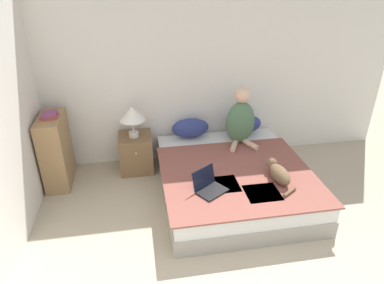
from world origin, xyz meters
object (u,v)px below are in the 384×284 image
(bed, at_px, (232,179))
(book_stack_top, at_px, (49,115))
(bookshelf, at_px, (56,151))
(nightstand, at_px, (136,153))
(pillow_near, at_px, (190,128))
(pillow_far, at_px, (243,124))
(cat_tabby, at_px, (279,173))
(table_lamp, at_px, (132,115))
(laptop_open, at_px, (209,186))
(person_sitting, at_px, (241,119))

(bed, relative_size, book_stack_top, 9.05)
(bookshelf, height_order, book_stack_top, book_stack_top)
(bed, distance_m, nightstand, 1.37)
(pillow_near, xyz_separation_m, pillow_far, (0.75, 0.00, 0.00))
(pillow_near, xyz_separation_m, nightstand, (-0.76, -0.08, -0.27))
(cat_tabby, relative_size, bookshelf, 0.63)
(pillow_near, height_order, nightstand, pillow_near)
(pillow_near, bearing_deg, bookshelf, -172.64)
(bed, distance_m, pillow_far, 0.98)
(cat_tabby, bearing_deg, table_lamp, 50.15)
(bookshelf, bearing_deg, laptop_open, -31.68)
(table_lamp, xyz_separation_m, bookshelf, (-0.97, -0.13, -0.36))
(pillow_far, height_order, laptop_open, pillow_far)
(cat_tabby, height_order, book_stack_top, book_stack_top)
(nightstand, height_order, book_stack_top, book_stack_top)
(cat_tabby, height_order, nightstand, cat_tabby)
(bed, bearing_deg, pillow_near, 114.29)
(cat_tabby, xyz_separation_m, table_lamp, (-1.54, 1.12, 0.34))
(pillow_far, height_order, nightstand, pillow_far)
(bed, height_order, bookshelf, bookshelf)
(person_sitting, xyz_separation_m, book_stack_top, (-2.34, 0.05, 0.21))
(laptop_open, bearing_deg, pillow_near, 55.76)
(person_sitting, bearing_deg, bed, -113.20)
(book_stack_top, bearing_deg, bed, -16.16)
(pillow_near, height_order, pillow_far, same)
(pillow_far, height_order, person_sitting, person_sitting)
(bookshelf, xyz_separation_m, book_stack_top, (0.01, -0.00, 0.48))
(cat_tabby, bearing_deg, person_sitting, 6.03)
(pillow_near, bearing_deg, person_sitting, -24.36)
(table_lamp, distance_m, bookshelf, 1.04)
(person_sitting, distance_m, table_lamp, 1.40)
(table_lamp, relative_size, book_stack_top, 1.93)
(bed, bearing_deg, laptop_open, -131.36)
(laptop_open, distance_m, book_stack_top, 2.07)
(laptop_open, distance_m, bookshelf, 2.02)
(bed, distance_m, table_lamp, 1.50)
(bookshelf, relative_size, book_stack_top, 4.21)
(bed, bearing_deg, bookshelf, 163.83)
(cat_tabby, bearing_deg, book_stack_top, 64.57)
(bed, height_order, table_lamp, table_lamp)
(person_sitting, xyz_separation_m, laptop_open, (-0.63, -1.00, -0.29))
(pillow_far, height_order, table_lamp, table_lamp)
(laptop_open, bearing_deg, cat_tabby, -28.85)
(nightstand, bearing_deg, bookshelf, -171.50)
(bookshelf, bearing_deg, table_lamp, 7.59)
(laptop_open, height_order, nightstand, laptop_open)
(bed, relative_size, pillow_far, 3.83)
(nightstand, height_order, table_lamp, table_lamp)
(pillow_near, height_order, bookshelf, bookshelf)
(pillow_far, distance_m, bookshelf, 2.50)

